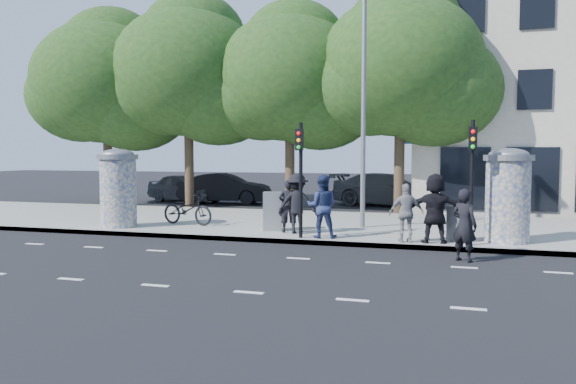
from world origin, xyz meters
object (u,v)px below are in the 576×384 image
(ad_column_left, at_px, (118,186))
(car_right, at_px, (387,190))
(cabinet_left, at_px, (273,211))
(car_mid, at_px, (225,189))
(traffic_pole_far, at_px, (472,169))
(ped_c, at_px, (322,206))
(ad_column_right, at_px, (508,193))
(car_left, at_px, (186,188))
(cabinet_right, at_px, (457,224))
(bicycle, at_px, (188,209))
(ped_a, at_px, (124,201))
(street_lamp, at_px, (363,89))
(ped_f, at_px, (435,208))
(traffic_pole_near, at_px, (300,168))
(ped_b, at_px, (288,206))
(ped_e, at_px, (406,213))
(man_road, at_px, (464,225))
(ped_d, at_px, (297,204))

(ad_column_left, height_order, car_right, ad_column_left)
(cabinet_left, distance_m, car_mid, 11.76)
(traffic_pole_far, bearing_deg, ped_c, 176.77)
(ad_column_right, height_order, traffic_pole_far, traffic_pole_far)
(car_left, height_order, car_mid, car_mid)
(cabinet_left, relative_size, car_left, 0.28)
(ad_column_right, height_order, cabinet_right, ad_column_right)
(bicycle, bearing_deg, car_right, -16.17)
(ad_column_left, xyz_separation_m, ped_a, (-0.01, 0.32, -0.53))
(street_lamp, bearing_deg, car_mid, 134.98)
(ped_c, distance_m, ped_f, 3.25)
(traffic_pole_near, relative_size, car_right, 0.60)
(car_mid, distance_m, car_right, 8.43)
(car_mid, bearing_deg, car_right, -88.97)
(ped_b, bearing_deg, ped_e, 147.91)
(ped_c, bearing_deg, car_mid, -65.27)
(ped_c, height_order, man_road, ped_c)
(cabinet_left, bearing_deg, ped_f, -25.88)
(street_lamp, bearing_deg, traffic_pole_far, -39.88)
(street_lamp, height_order, car_right, street_lamp)
(ped_b, bearing_deg, street_lamp, -156.25)
(ped_a, distance_m, ped_d, 6.27)
(ped_a, height_order, ped_c, ped_c)
(ped_d, relative_size, man_road, 1.04)
(ad_column_right, distance_m, ped_f, 2.12)
(ad_column_right, height_order, ped_b, ad_column_right)
(ped_c, height_order, bicycle, ped_c)
(ped_f, relative_size, cabinet_left, 1.55)
(ped_d, distance_m, car_left, 14.30)
(ped_b, height_order, car_right, ped_b)
(traffic_pole_near, bearing_deg, traffic_pole_far, 0.00)
(cabinet_right, bearing_deg, car_left, 163.45)
(cabinet_left, bearing_deg, man_road, -39.89)
(ad_column_left, height_order, man_road, ad_column_left)
(traffic_pole_far, height_order, ped_c, traffic_pole_far)
(bicycle, distance_m, cabinet_right, 9.14)
(ped_a, bearing_deg, car_right, -140.33)
(ped_e, bearing_deg, traffic_pole_near, -15.18)
(bicycle, height_order, cabinet_left, cabinet_left)
(ad_column_left, height_order, car_mid, ad_column_left)
(ad_column_left, bearing_deg, car_mid, 93.16)
(traffic_pole_near, distance_m, cabinet_right, 4.75)
(cabinet_left, relative_size, cabinet_right, 1.24)
(car_left, bearing_deg, ped_c, -121.67)
(street_lamp, xyz_separation_m, cabinet_right, (3.05, -2.24, -4.14))
(street_lamp, distance_m, ped_b, 4.70)
(ped_e, height_order, ped_f, ped_f)
(ad_column_right, relative_size, ped_f, 1.36)
(ad_column_right, relative_size, traffic_pole_far, 0.78)
(cabinet_left, relative_size, car_mid, 0.26)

